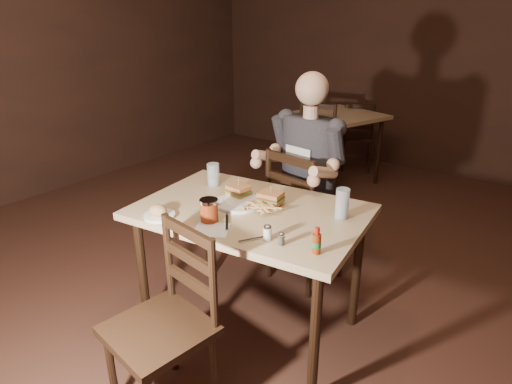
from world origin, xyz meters
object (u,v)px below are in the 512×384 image
Objects in this scene: dinner_plate at (239,204)px; syrup_dispenser at (209,210)px; diner at (305,148)px; chair_near at (158,330)px; side_plate at (159,216)px; glass_right at (342,204)px; bg_chair_far at (358,136)px; glass_left at (213,175)px; bg_chair_near at (312,153)px; hot_sauce at (317,240)px; main_table at (250,222)px; chair_far at (307,216)px; bg_table at (339,122)px.

syrup_dispenser reaches higher than dinner_plate.
diner reaches higher than syrup_dispenser.
chair_near is 0.57m from side_plate.
dinner_plate is 1.60× the size of glass_right.
bg_chair_far is 6.00× the size of glass_left.
glass_left is 1.16× the size of syrup_dispenser.
bg_chair_near reaches higher than bg_chair_far.
syrup_dispenser is at bearing -175.94° from hot_sauce.
dinner_plate is at bearing -86.66° from diner.
glass_right reaches higher than chair_near.
side_plate is at bearing -130.11° from main_table.
diner is (0.72, -1.40, 0.49)m from bg_chair_near.
bg_chair_far is 3.45m from syrup_dispenser.
bg_chair_far is at bearing 109.99° from chair_near.
main_table is at bearing 49.89° from side_plate.
chair_near reaches higher than side_plate.
glass_left is (-0.39, 0.14, 0.15)m from main_table.
hot_sauce is at bearing 53.75° from chair_near.
bg_chair_far is at bearing -65.31° from chair_far.
hot_sauce is at bearing -78.85° from bg_chair_near.
main_table is 0.57m from hot_sauce.
bg_table is at bearing 66.82° from bg_chair_far.
glass_left is at bearing 99.61° from side_plate.
chair_far is (-0.02, 0.66, -0.21)m from main_table.
chair_near is 0.80m from hot_sauce.
dinner_plate is 0.35m from glass_left.
chair_far reaches higher than bg_chair_far.
glass_left is at bearing -119.69° from diner.
main_table is 8.35× the size of side_plate.
syrup_dispenser is at bearing -50.39° from glass_left.
glass_left is at bearing 122.26° from syrup_dispenser.
syrup_dispenser is at bearing -91.78° from bg_chair_near.
bg_chair_near is at bearing 125.40° from diner.
chair_far is at bearing 84.92° from dinner_plate.
chair_near is at bearing -134.78° from hot_sauce.
glass_right is 0.40m from hot_sauce.
glass_left is (-0.31, 0.14, 0.06)m from dinner_plate.
dinner_plate is 0.63m from hot_sauce.
bg_chair_near is 0.99× the size of diner.
diner is 0.64m from glass_right.
chair_far is at bearing 54.29° from glass_left.
side_plate is (-0.31, -0.36, 0.09)m from main_table.
syrup_dispenser is (-0.07, -0.24, 0.14)m from main_table.
chair_near is 5.74× the size of side_plate.
chair_far is (0.73, -1.90, -0.21)m from bg_table.
chair_far reaches higher than glass_left.
dinner_plate is 2.06× the size of hot_sauce.
bg_chair_near is 6.01× the size of side_plate.
bg_table is 0.59m from bg_chair_near.
dinner_plate is at bearing -24.48° from glass_left.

